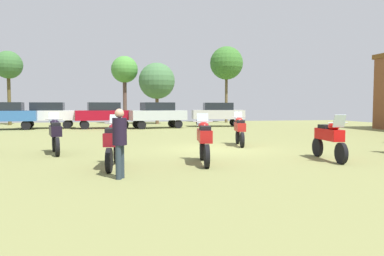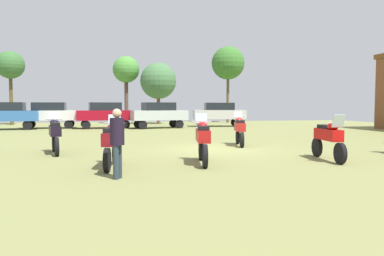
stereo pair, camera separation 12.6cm
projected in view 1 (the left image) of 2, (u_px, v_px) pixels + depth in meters
ground_plane at (219, 149)px, 14.80m from camera, size 44.00×52.00×0.02m
motorcycle_2 at (113, 142)px, 10.25m from camera, size 0.63×2.18×1.49m
motorcycle_3 at (204, 139)px, 10.96m from camera, size 0.65×2.19×1.51m
motorcycle_5 at (240, 129)px, 15.97m from camera, size 0.70×2.11×1.48m
motorcycle_6 at (55, 134)px, 13.20m from camera, size 0.75×2.10×1.50m
motorcycle_11 at (329, 137)px, 11.68m from camera, size 0.62×2.29×1.48m
car_1 at (5, 114)px, 26.44m from camera, size 4.46×2.22×2.00m
car_2 at (157, 113)px, 28.28m from camera, size 4.58×2.65×2.00m
car_3 at (104, 113)px, 28.12m from camera, size 4.52×2.43×2.00m
car_4 at (48, 113)px, 28.05m from camera, size 4.38×1.99×2.00m
car_5 at (218, 113)px, 30.70m from camera, size 4.47×2.26×2.00m
person_1 at (120, 138)px, 8.67m from camera, size 0.45×0.45×1.68m
tree_2 at (125, 70)px, 35.07m from camera, size 2.55×2.55×6.52m
tree_3 at (226, 63)px, 37.69m from camera, size 3.41×3.41×7.86m
tree_4 at (157, 81)px, 34.69m from camera, size 3.44×3.44×5.84m
tree_5 at (8, 66)px, 32.66m from camera, size 2.48×2.48×6.66m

